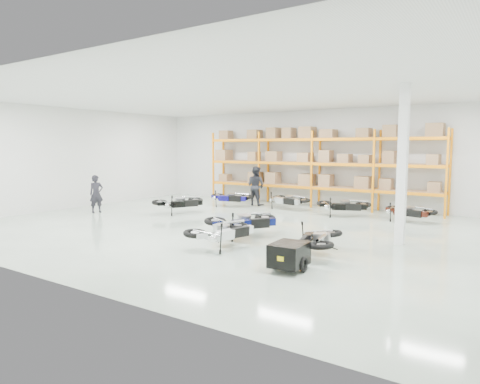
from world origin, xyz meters
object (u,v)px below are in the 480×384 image
Objects in this scene: trailer at (289,255)px; person_left at (96,194)px; moto_touring_right at (318,235)px; moto_back_c at (344,202)px; person_back at (256,186)px; moto_back_a at (230,195)px; moto_black_far_left at (180,199)px; moto_silver_left at (223,227)px; moto_back_b at (287,197)px; moto_blue_centre at (244,217)px; moto_back_d at (408,208)px.

trailer is 11.16m from person_left.
moto_back_c reaches higher than moto_touring_right.
person_left is (-9.04, -4.83, 0.23)m from moto_back_c.
person_left is 7.18m from person_back.
moto_black_far_left is at bearing 157.28° from moto_back_a.
moto_silver_left is 8.75m from person_back.
moto_touring_right is 8.16m from moto_back_b.
moto_touring_right is 9.60m from person_back.
person_back reaches higher than trailer.
moto_blue_centre is at bearing -179.19° from moto_black_far_left.
moto_black_far_left is 9.10m from trailer.
moto_touring_right is at bearing -175.47° from moto_black_far_left.
trailer is (2.52, -0.96, -0.21)m from moto_silver_left.
moto_back_a is at bearing 129.41° from trailer.
moto_silver_left is 1.06× the size of moto_touring_right.
moto_back_a is 1.13× the size of person_left.
moto_back_b is 2.79m from moto_back_c.
moto_black_far_left is (-4.81, 2.50, -0.03)m from moto_blue_centre.
moto_silver_left reaches higher than trailer.
moto_touring_right is 9.43m from moto_back_a.
moto_back_b is at bearing 114.81° from trailer.
moto_back_c is at bearing -66.26° from moto_blue_centre.
person_left reaches higher than moto_back_a.
moto_blue_centre reaches higher than moto_back_c.
moto_back_c is (1.17, 5.55, -0.05)m from moto_blue_centre.
person_back is (-1.89, 0.38, 0.38)m from moto_back_b.
moto_black_far_left is at bearing -25.01° from moto_silver_left.
moto_back_a is at bearing 104.80° from moto_back_d.
moto_back_a is 0.97× the size of person_back.
person_back reaches higher than moto_silver_left.
moto_back_b is 0.96× the size of person_back.
moto_blue_centre reaches higher than moto_black_far_left.
moto_back_d is at bearing -109.67° from moto_back_c.
moto_back_a is (-4.26, 5.38, -0.06)m from moto_blue_centre.
person_left is at bearing 30.44° from moto_blue_centre.
person_left reaches higher than moto_back_c.
moto_back_b is 8.23m from person_left.
moto_silver_left reaches higher than moto_back_a.
moto_back_b is 5.22m from moto_back_d.
moto_back_c is at bearing -100.04° from moto_back_a.
moto_back_a is 2.74m from moto_back_b.
moto_black_far_left is 1.04× the size of moto_back_c.
trailer is (0.00, -1.60, -0.18)m from moto_touring_right.
moto_back_c is at bearing 174.71° from person_back.
moto_back_d is (8.43, 3.09, -0.08)m from moto_black_far_left.
moto_touring_right is at bearing -152.75° from moto_silver_left.
person_back is at bearing 94.66° from moto_back_b.
moto_touring_right is 1.12× the size of person_left.
person_back reaches higher than moto_blue_centre.
trailer is at bearing -149.75° from moto_back_a.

